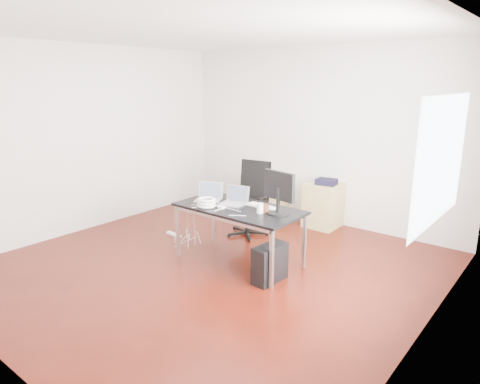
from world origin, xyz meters
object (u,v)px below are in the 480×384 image
Objects in this scene: office_chair at (250,195)px; pc_tower at (270,263)px; filing_cabinet_right at (323,205)px; desk at (239,211)px; filing_cabinet_left at (269,195)px.

office_chair is 1.70m from pc_tower.
desk is at bearing -94.90° from filing_cabinet_right.
desk is at bearing 165.93° from pc_tower.
desk is 0.80m from pc_tower.
office_chair reaches higher than desk.
filing_cabinet_left is (-0.33, 0.97, -0.26)m from office_chair.
filing_cabinet_left is at bearing 180.00° from filing_cabinet_right.
office_chair is 1.54× the size of filing_cabinet_right.
filing_cabinet_left and filing_cabinet_right have the same top height.
desk is 2.29× the size of filing_cabinet_right.
filing_cabinet_right reaches higher than pc_tower.
pc_tower is (0.63, -0.21, -0.46)m from desk.
filing_cabinet_left is at bearing 129.48° from pc_tower.
office_chair is 2.40× the size of pc_tower.
filing_cabinet_left reaches higher than pc_tower.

